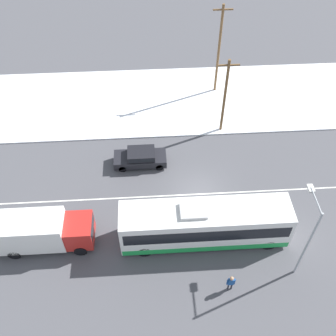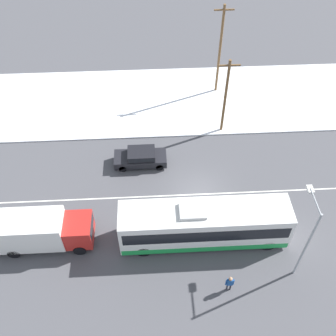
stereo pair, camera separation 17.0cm
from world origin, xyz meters
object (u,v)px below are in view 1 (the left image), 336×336
streetlamp (309,231)px  utility_pole_snowlot (219,49)px  utility_pole_roadside (225,96)px  sedan_car (141,157)px  box_truck (39,231)px  pedestrian_at_stop (231,282)px  city_bus (205,224)px

streetlamp → utility_pole_snowlot: (-2.51, 20.21, 0.46)m
utility_pole_snowlot → utility_pole_roadside: bearing=-93.0°
sedan_car → utility_pole_roadside: bearing=-152.8°
box_truck → utility_pole_roadside: (14.54, 11.32, 2.31)m
utility_pole_snowlot → pedestrian_at_stop: bearing=-95.6°
sedan_car → streetlamp: size_ratio=0.65×
sedan_car → pedestrian_at_stop: pedestrian_at_stop is taller
box_truck → sedan_car: bearing=46.5°
city_bus → streetlamp: size_ratio=1.75×
box_truck → streetlamp: streetlamp is taller
streetlamp → utility_pole_snowlot: utility_pole_snowlot is taller
box_truck → utility_pole_snowlot: 23.09m
utility_pole_roadside → utility_pole_snowlot: size_ratio=0.82×
city_bus → sedan_car: bearing=119.7°
streetlamp → utility_pole_roadside: utility_pole_roadside is taller
utility_pole_roadside → utility_pole_snowlot: 6.13m
box_truck → sedan_car: 10.34m
city_bus → utility_pole_roadside: (3.05, 11.55, 2.19)m
sedan_car → utility_pole_snowlot: bearing=-128.1°
box_truck → pedestrian_at_stop: (12.73, -4.26, -0.63)m
streetlamp → utility_pole_roadside: (-2.83, 14.15, -0.38)m
box_truck → pedestrian_at_stop: box_truck is taller
city_bus → streetlamp: (5.88, -2.60, 2.57)m
streetlamp → utility_pole_roadside: size_ratio=0.91×
city_bus → streetlamp: bearing=-23.9°
utility_pole_roadside → utility_pole_snowlot: utility_pole_snowlot is taller
box_truck → streetlamp: (17.38, -2.83, 2.69)m
city_bus → pedestrian_at_stop: (1.24, -4.03, -0.75)m
box_truck → streetlamp: size_ratio=1.05×
box_truck → pedestrian_at_stop: size_ratio=4.46×
box_truck → utility_pole_snowlot: bearing=49.5°
pedestrian_at_stop → utility_pole_snowlot: (2.13, 21.65, 3.78)m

